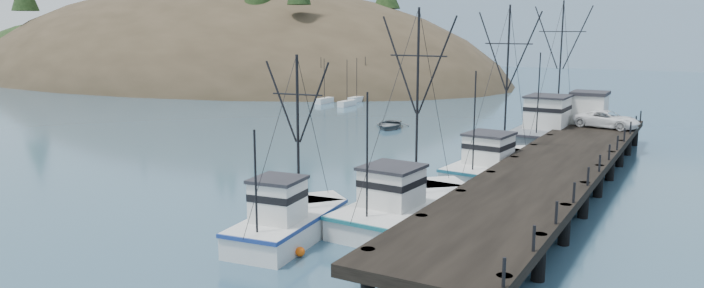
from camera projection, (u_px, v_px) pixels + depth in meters
name	position (u px, v px, depth m)	size (l,w,h in m)	color
ground	(213.00, 225.00, 32.85)	(400.00, 400.00, 0.00)	#2D4E65
pier	(555.00, 166.00, 39.36)	(6.00, 44.00, 2.00)	black
headland	(201.00, 98.00, 137.42)	(134.80, 78.00, 51.00)	#382D1E
distant_ridge	(663.00, 67.00, 173.07)	(360.00, 40.00, 26.00)	#9EB2C6
distant_ridge_far	(501.00, 60.00, 210.32)	(180.00, 25.00, 18.00)	silver
moored_sailboats	(316.00, 96.00, 94.32)	(24.91, 20.72, 6.35)	silver
trawler_near	(406.00, 206.00, 33.53)	(4.30, 11.49, 11.60)	silver
trawler_mid	(291.00, 222.00, 30.75)	(3.91, 9.10, 9.28)	silver
trawler_far	(497.00, 165.00, 43.71)	(4.74, 12.01, 12.13)	silver
work_vessel	(552.00, 131.00, 55.62)	(4.86, 15.47, 12.99)	slate
pier_shed	(589.00, 107.00, 54.94)	(3.00, 3.20, 2.80)	silver
pickup_truck	(607.00, 119.00, 52.36)	(2.38, 5.17, 1.44)	white
motorboat	(389.00, 128.00, 65.34)	(3.67, 5.14, 1.07)	#555A5E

